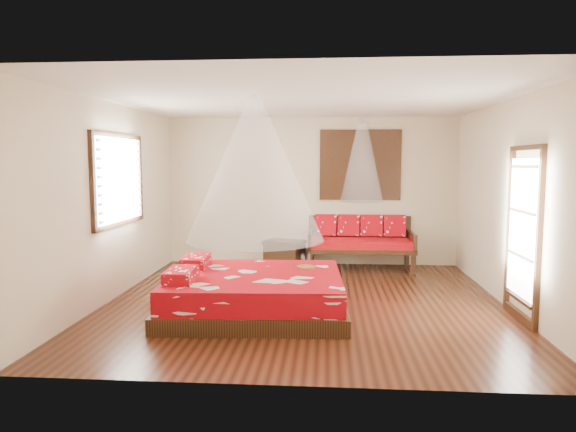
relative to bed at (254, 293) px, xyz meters
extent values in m
cube|color=black|center=(0.64, 0.54, -0.26)|extent=(5.50, 5.50, 0.02)
cube|color=white|center=(0.64, 0.54, 2.56)|extent=(5.50, 5.50, 0.02)
cube|color=beige|center=(-2.12, 0.54, 1.15)|extent=(0.02, 5.50, 2.80)
cube|color=beige|center=(3.40, 0.54, 1.15)|extent=(0.02, 5.50, 2.80)
cube|color=beige|center=(0.64, 3.30, 1.15)|extent=(5.50, 0.02, 2.80)
cube|color=beige|center=(0.64, -2.22, 1.15)|extent=(5.50, 0.02, 2.80)
cube|color=black|center=(0.02, 0.00, -0.15)|extent=(2.40, 2.19, 0.20)
cube|color=#9D050E|center=(0.02, 0.00, 0.10)|extent=(2.29, 2.08, 0.30)
cube|color=#9D050E|center=(-0.83, -0.48, 0.32)|extent=(0.36, 0.62, 0.15)
cube|color=#9D050E|center=(-0.88, 0.40, 0.32)|extent=(0.36, 0.62, 0.15)
cube|color=black|center=(0.66, 2.47, -0.04)|extent=(0.08, 0.08, 0.42)
cube|color=black|center=(2.46, 2.47, -0.04)|extent=(0.08, 0.08, 0.42)
cube|color=black|center=(0.66, 3.20, -0.04)|extent=(0.08, 0.08, 0.42)
cube|color=black|center=(2.46, 3.20, -0.04)|extent=(0.08, 0.08, 0.42)
cube|color=black|center=(1.56, 2.84, 0.13)|extent=(1.92, 0.86, 0.08)
cube|color=#900508|center=(1.56, 2.84, 0.24)|extent=(1.86, 0.80, 0.14)
cube|color=black|center=(1.56, 3.22, 0.42)|extent=(1.92, 0.06, 0.55)
cube|color=black|center=(0.64, 2.84, 0.29)|extent=(0.06, 0.86, 0.30)
cube|color=black|center=(2.48, 2.84, 0.29)|extent=(0.06, 0.86, 0.30)
cube|color=#9D050E|center=(0.92, 3.10, 0.51)|extent=(0.41, 0.20, 0.42)
cube|color=#9D050E|center=(1.35, 3.10, 0.51)|extent=(0.41, 0.20, 0.42)
cube|color=#9D050E|center=(1.77, 3.10, 0.51)|extent=(0.41, 0.20, 0.42)
cube|color=#9D050E|center=(2.20, 3.10, 0.51)|extent=(0.41, 0.20, 0.42)
cube|color=black|center=(0.15, 2.99, -0.03)|extent=(0.79, 0.67, 0.44)
cube|color=black|center=(0.15, 2.99, 0.21)|extent=(0.84, 0.72, 0.05)
cube|color=black|center=(1.56, 3.26, 1.65)|extent=(1.52, 0.06, 1.32)
cube|color=black|center=(1.56, 3.25, 1.65)|extent=(1.35, 0.04, 1.10)
cube|color=black|center=(-2.08, 0.74, 1.45)|extent=(0.08, 1.74, 1.34)
cube|color=beige|center=(-2.04, 0.74, 1.45)|extent=(0.04, 1.54, 1.10)
cube|color=black|center=(3.36, -0.06, 0.80)|extent=(0.08, 1.02, 2.16)
cube|color=white|center=(3.34, -0.06, 0.90)|extent=(0.03, 0.82, 1.70)
cylinder|color=brown|center=(0.66, 0.42, 0.26)|extent=(0.25, 0.25, 0.03)
cone|color=white|center=(0.02, 0.00, 1.60)|extent=(1.77, 1.77, 1.80)
cone|color=white|center=(1.56, 2.79, 1.75)|extent=(0.77, 0.77, 1.50)
camera|label=1|loc=(0.94, -6.52, 1.70)|focal=32.00mm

